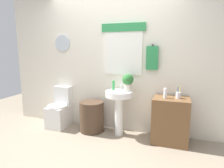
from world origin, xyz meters
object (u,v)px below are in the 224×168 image
object	(u,v)px
wooden_cabinet	(170,120)
toothbrush_cup	(178,95)
soap_bottle	(113,85)
potted_plant	(128,81)
toilet	(60,111)
pedestal_sink	(119,103)
lotion_bottle	(165,93)
laundry_hamper	(92,116)

from	to	relation	value
wooden_cabinet	toothbrush_cup	xyz separation A→B (m)	(0.10, 0.02, 0.43)
wooden_cabinet	soap_bottle	bearing A→B (deg)	177.13
soap_bottle	potted_plant	size ratio (longest dim) A/B	0.57
soap_bottle	toothbrush_cup	distance (m)	1.10
wooden_cabinet	soap_bottle	distance (m)	1.13
toilet	potted_plant	distance (m)	1.54
wooden_cabinet	toothbrush_cup	world-z (taller)	toothbrush_cup
pedestal_sink	wooden_cabinet	size ratio (longest dim) A/B	1.07
toothbrush_cup	wooden_cabinet	bearing A→B (deg)	-168.82
wooden_cabinet	soap_bottle	size ratio (longest dim) A/B	4.41
toilet	wooden_cabinet	size ratio (longest dim) A/B	1.07
toilet	soap_bottle	size ratio (longest dim) A/B	4.71
soap_bottle	potted_plant	world-z (taller)	potted_plant
potted_plant	lotion_bottle	world-z (taller)	potted_plant
lotion_bottle	wooden_cabinet	bearing A→B (deg)	21.73
wooden_cabinet	toilet	bearing A→B (deg)	179.06
laundry_hamper	pedestal_sink	distance (m)	0.62
laundry_hamper	potted_plant	bearing A→B (deg)	5.09
toothbrush_cup	laundry_hamper	bearing A→B (deg)	-179.25
toilet	potted_plant	xyz separation A→B (m)	(1.38, 0.03, 0.67)
soap_bottle	toothbrush_cup	world-z (taller)	soap_bottle
wooden_cabinet	toothbrush_cup	size ratio (longest dim) A/B	4.07
toilet	soap_bottle	world-z (taller)	soap_bottle
laundry_hamper	soap_bottle	size ratio (longest dim) A/B	3.32
laundry_hamper	potted_plant	size ratio (longest dim) A/B	1.89
potted_plant	wooden_cabinet	bearing A→B (deg)	-4.64
lotion_bottle	toothbrush_cup	xyz separation A→B (m)	(0.20, 0.06, -0.03)
soap_bottle	potted_plant	bearing A→B (deg)	2.20
laundry_hamper	wooden_cabinet	size ratio (longest dim) A/B	0.75
laundry_hamper	soap_bottle	world-z (taller)	soap_bottle
pedestal_sink	potted_plant	bearing A→B (deg)	23.20
laundry_hamper	potted_plant	xyz separation A→B (m)	(0.67, 0.06, 0.70)
soap_bottle	toothbrush_cup	bearing A→B (deg)	-1.57
laundry_hamper	lotion_bottle	bearing A→B (deg)	-1.75
toilet	soap_bottle	distance (m)	1.27
toilet	soap_bottle	xyz separation A→B (m)	(1.12, 0.02, 0.59)
soap_bottle	pedestal_sink	bearing A→B (deg)	-22.62
wooden_cabinet	pedestal_sink	bearing A→B (deg)	180.00
toothbrush_cup	lotion_bottle	bearing A→B (deg)	-163.40
laundry_hamper	wooden_cabinet	distance (m)	1.42
toilet	toothbrush_cup	size ratio (longest dim) A/B	4.35
toilet	wooden_cabinet	bearing A→B (deg)	-0.94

